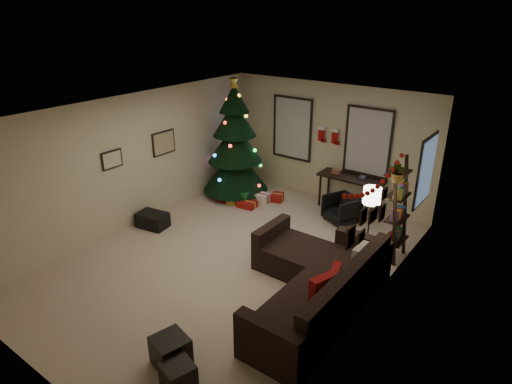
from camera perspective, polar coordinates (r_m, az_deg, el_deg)
floor at (r=8.07m, az=-3.15°, el=-8.72°), size 7.00×7.00×0.00m
ceiling at (r=7.04m, az=-3.63°, el=10.33°), size 7.00×7.00×0.00m
wall_back at (r=10.22m, az=9.35°, el=6.28°), size 5.00×0.00×5.00m
wall_front at (r=5.57m, az=-27.51°, el=-11.17°), size 5.00×0.00×5.00m
wall_left at (r=9.16m, az=-15.51°, el=3.77°), size 0.00×7.00×7.00m
wall_right at (r=6.29m, az=14.50°, el=-5.14°), size 0.00×7.00×7.00m
window_back_left at (r=10.59m, az=4.76°, el=8.22°), size 1.05×0.06×1.50m
window_back_right at (r=9.76m, az=14.29°, el=6.30°), size 1.05×0.06×1.50m
window_right_wall at (r=8.49m, az=21.20°, el=2.58°), size 0.06×0.90×1.30m
christmas_tree at (r=10.32m, az=-2.73°, el=5.79°), size 1.54×1.54×2.87m
presents at (r=10.35m, az=-1.34°, el=-0.48°), size 1.50×1.01×0.30m
sofa at (r=6.94m, az=7.82°, el=-11.82°), size 2.05×2.96×0.91m
pillow_red_a at (r=6.24m, az=8.92°, el=-12.56°), size 0.28×0.52×0.50m
pillow_red_b at (r=6.44m, az=10.11°, el=-11.36°), size 0.25×0.45×0.43m
pillow_cream at (r=7.11m, az=13.29°, el=-8.16°), size 0.12×0.40×0.39m
ottoman_near at (r=6.03m, az=-10.97°, el=-19.54°), size 0.51×0.51×0.40m
ottoman_far at (r=5.77m, az=-10.02°, el=-22.36°), size 0.44×0.44×0.34m
desk at (r=9.89m, az=12.18°, el=1.43°), size 1.45×0.52×0.78m
desk_chair at (r=9.45m, az=10.99°, el=-2.15°), size 0.73×0.72×0.58m
bookshelf at (r=8.09m, az=17.97°, el=-2.48°), size 0.30×0.55×1.88m
potted_plant at (r=7.52m, az=18.07°, el=2.93°), size 0.51×0.47×0.48m
floor_lamp at (r=7.71m, az=14.71°, el=-1.07°), size 0.30×0.30×1.43m
art_map at (r=9.56m, az=-11.86°, el=6.25°), size 0.04×0.60×0.50m
art_abstract at (r=8.80m, az=-18.15°, el=4.02°), size 0.04×0.45×0.35m
gallery at (r=6.13m, az=14.27°, el=-3.53°), size 0.03×1.25×0.54m
garland at (r=6.13m, az=15.26°, el=1.45°), size 0.08×1.90×0.30m
stocking_left at (r=10.15m, az=8.48°, el=7.48°), size 0.20×0.05×0.36m
stocking_right at (r=10.02m, az=10.20°, el=7.12°), size 0.20×0.05×0.36m
storage_bin at (r=9.35m, az=-13.23°, el=-3.55°), size 0.68×0.51×0.31m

